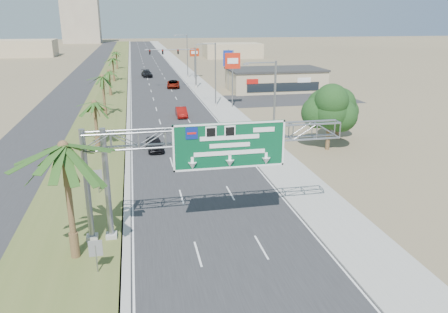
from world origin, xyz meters
The scene contains 30 objects.
road centered at (0.00, 110.00, 0.01)m, with size 12.00×300.00×0.02m, color #28282B.
sidewalk_right centered at (8.50, 110.00, 0.05)m, with size 4.00×300.00×0.10m, color #9E9B93.
median_grass centered at (-10.00, 110.00, 0.06)m, with size 7.00×300.00×0.12m, color #505D29.
opposing_road centered at (-17.00, 110.00, 0.01)m, with size 8.00×300.00×0.02m, color #28282B.
sign_gantry centered at (-1.06, 9.93, 6.06)m, with size 16.75×1.24×7.50m.
palm_near centered at (-9.20, 8.00, 6.93)m, with size 5.70×5.70×8.35m.
palm_row_b centered at (-9.50, 32.00, 4.90)m, with size 3.99×3.99×5.95m.
palm_row_c centered at (-9.50, 48.00, 5.66)m, with size 3.99×3.99×6.75m.
palm_row_d centered at (-9.50, 66.00, 4.42)m, with size 3.99×3.99×5.45m.
palm_row_e centered at (-9.50, 85.00, 5.09)m, with size 3.99×3.99×6.15m.
palm_row_f centered at (-9.50, 110.00, 4.71)m, with size 3.99×3.99×5.75m.
streetlight_near centered at (7.30, 22.00, 4.69)m, with size 3.27×0.44×10.00m.
streetlight_mid centered at (7.30, 52.00, 4.69)m, with size 3.27×0.44×10.00m.
streetlight_far centered at (7.30, 88.00, 4.69)m, with size 3.27×0.44×10.00m.
signal_mast centered at (5.17, 71.97, 4.85)m, with size 10.28×0.71×8.00m.
store_building centered at (22.00, 66.00, 2.00)m, with size 18.00×10.00×4.00m, color tan.
oak_near centered at (15.00, 26.00, 4.53)m, with size 4.50×4.50×6.80m.
oak_far centered at (18.00, 30.00, 3.82)m, with size 3.50×3.50×5.60m.
median_signback_a centered at (-7.80, 6.00, 1.45)m, with size 0.75×0.08×2.08m.
median_signback_b centered at (-8.50, 18.00, 1.45)m, with size 0.75×0.08×2.08m.
tower_distant centered at (-32.00, 250.00, 17.50)m, with size 20.00×16.00×35.00m, color tan.
building_distant_left centered at (-45.00, 160.00, 3.00)m, with size 24.00×14.00×6.00m, color tan.
building_distant_right centered at (30.00, 140.00, 2.50)m, with size 20.00×12.00×5.00m, color tan.
car_left_lane centered at (-3.41, 29.46, 0.72)m, with size 1.69×4.21×1.43m, color black.
car_mid_lane centered at (1.26, 45.55, 0.70)m, with size 1.48×4.24×1.40m, color maroon.
car_right_lane centered at (2.68, 73.33, 0.74)m, with size 2.45×5.32×1.48m, color gray.
car_far centered at (-2.02, 91.70, 0.79)m, with size 2.21×5.44×1.58m, color black.
pole_sign_red_near centered at (10.03, 50.99, 6.83)m, with size 2.40×0.38×8.71m.
pole_sign_blue centered at (13.00, 67.86, 5.89)m, with size 2.01×0.81×7.91m.
pole_sign_red_far centered at (9.00, 86.76, 5.55)m, with size 2.22×0.61×7.11m.
Camera 1 is at (-5.17, -16.28, 13.70)m, focal length 35.00 mm.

